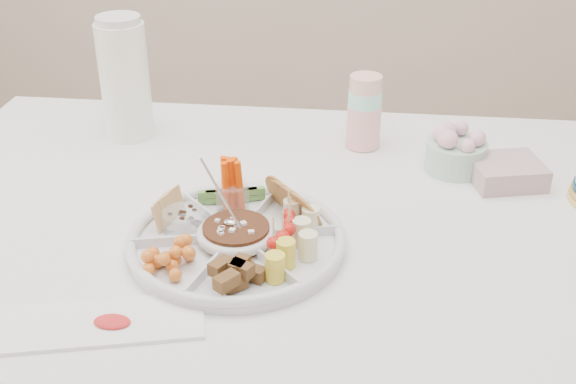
# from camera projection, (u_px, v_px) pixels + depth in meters

# --- Properties ---
(dining_table) EXTENTS (1.52, 1.02, 0.76)m
(dining_table) POSITION_uv_depth(u_px,v_px,m) (275.00, 358.00, 1.58)
(dining_table) COLOR white
(dining_table) RESTS_ON floor
(party_tray) EXTENTS (0.46, 0.46, 0.04)m
(party_tray) POSITION_uv_depth(u_px,v_px,m) (236.00, 237.00, 1.27)
(party_tray) COLOR white
(party_tray) RESTS_ON dining_table
(bean_dip) EXTENTS (0.14, 0.14, 0.04)m
(bean_dip) POSITION_uv_depth(u_px,v_px,m) (236.00, 234.00, 1.26)
(bean_dip) COLOR black
(bean_dip) RESTS_ON party_tray
(tortillas) EXTENTS (0.13, 0.13, 0.06)m
(tortillas) POSITION_uv_depth(u_px,v_px,m) (295.00, 204.00, 1.33)
(tortillas) COLOR #A67D3A
(tortillas) RESTS_ON party_tray
(carrot_cucumber) EXTENTS (0.15, 0.15, 0.11)m
(carrot_cucumber) POSITION_uv_depth(u_px,v_px,m) (231.00, 182.00, 1.36)
(carrot_cucumber) COLOR #FF4C02
(carrot_cucumber) RESTS_ON party_tray
(pita_raisins) EXTENTS (0.13, 0.13, 0.06)m
(pita_raisins) POSITION_uv_depth(u_px,v_px,m) (171.00, 212.00, 1.30)
(pita_raisins) COLOR tan
(pita_raisins) RESTS_ON party_tray
(cherries) EXTENTS (0.12, 0.12, 0.04)m
(cherries) POSITION_uv_depth(u_px,v_px,m) (171.00, 256.00, 1.19)
(cherries) COLOR #E1520E
(cherries) RESTS_ON party_tray
(granola_chunks) EXTENTS (0.13, 0.13, 0.05)m
(granola_chunks) POSITION_uv_depth(u_px,v_px,m) (241.00, 274.00, 1.15)
(granola_chunks) COLOR brown
(granola_chunks) RESTS_ON party_tray
(banana_tomato) EXTENTS (0.13, 0.13, 0.09)m
(banana_tomato) POSITION_uv_depth(u_px,v_px,m) (305.00, 235.00, 1.21)
(banana_tomato) COLOR #E4CA66
(banana_tomato) RESTS_ON party_tray
(cup_stack) EXTENTS (0.10, 0.10, 0.21)m
(cup_stack) POSITION_uv_depth(u_px,v_px,m) (365.00, 103.00, 1.60)
(cup_stack) COLOR silver
(cup_stack) RESTS_ON dining_table
(thermos) EXTENTS (0.13, 0.13, 0.29)m
(thermos) POSITION_uv_depth(u_px,v_px,m) (124.00, 77.00, 1.63)
(thermos) COLOR white
(thermos) RESTS_ON dining_table
(flower_bowl) EXTENTS (0.16, 0.16, 0.10)m
(flower_bowl) POSITION_uv_depth(u_px,v_px,m) (456.00, 149.00, 1.52)
(flower_bowl) COLOR #A9B9B1
(flower_bowl) RESTS_ON dining_table
(napkin_stack) EXTENTS (0.17, 0.15, 0.05)m
(napkin_stack) POSITION_uv_depth(u_px,v_px,m) (506.00, 172.00, 1.48)
(napkin_stack) COLOR #B39497
(napkin_stack) RESTS_ON dining_table
(placemat) EXTENTS (0.35, 0.19, 0.01)m
(placemat) POSITION_uv_depth(u_px,v_px,m) (93.00, 323.00, 1.09)
(placemat) COLOR silver
(placemat) RESTS_ON dining_table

